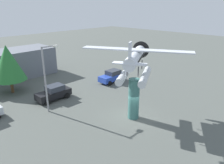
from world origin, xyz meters
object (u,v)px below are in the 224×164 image
object	(u,v)px
display_pedestal	(134,99)
car_mid_black	(54,93)
car_far_blue	(112,76)
streetlight_primary	(47,74)
storefront_building	(11,64)
tree_east	(8,63)
floatplane_monument	(135,62)

from	to	relation	value
display_pedestal	car_mid_black	distance (m)	10.37
car_far_blue	car_mid_black	bearing A→B (deg)	-4.03
streetlight_primary	storefront_building	bearing A→B (deg)	81.60
car_far_blue	tree_east	xyz separation A→B (m)	(-12.14, 6.53, 3.13)
display_pedestal	car_far_blue	world-z (taller)	display_pedestal
display_pedestal	floatplane_monument	world-z (taller)	floatplane_monument
display_pedestal	storefront_building	xyz separation A→B (m)	(-2.92, 22.00, 0.05)
display_pedestal	tree_east	bearing A→B (deg)	109.90
streetlight_primary	car_mid_black	bearing A→B (deg)	49.65
car_mid_black	tree_east	xyz separation A→B (m)	(-2.60, 5.86, 3.13)
display_pedestal	storefront_building	distance (m)	22.19
floatplane_monument	storefront_building	size ratio (longest dim) A/B	0.76
storefront_building	tree_east	distance (m)	7.14
car_mid_black	tree_east	bearing A→B (deg)	-66.05
display_pedestal	car_far_blue	bearing A→B (deg)	54.76
car_mid_black	car_far_blue	world-z (taller)	same
floatplane_monument	car_mid_black	xyz separation A→B (m)	(-3.19, 9.76, -4.98)
tree_east	streetlight_primary	bearing A→B (deg)	-85.74
floatplane_monument	car_far_blue	world-z (taller)	floatplane_monument
car_mid_black	streetlight_primary	xyz separation A→B (m)	(-1.99, -2.34, 3.28)
floatplane_monument	storefront_building	xyz separation A→B (m)	(-3.04, 21.94, -3.71)
storefront_building	streetlight_primary	bearing A→B (deg)	-98.40
car_mid_black	streetlight_primary	bearing A→B (deg)	49.65
floatplane_monument	car_far_blue	bearing A→B (deg)	26.49
car_mid_black	streetlight_primary	distance (m)	4.50
tree_east	car_mid_black	bearing A→B (deg)	-66.05
floatplane_monument	tree_east	world-z (taller)	floatplane_monument
storefront_building	tree_east	bearing A→B (deg)	-113.59
storefront_building	car_far_blue	bearing A→B (deg)	-53.84
display_pedestal	car_far_blue	size ratio (longest dim) A/B	1.00
car_mid_black	tree_east	world-z (taller)	tree_east
display_pedestal	streetlight_primary	xyz separation A→B (m)	(-5.07, 7.48, 2.06)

